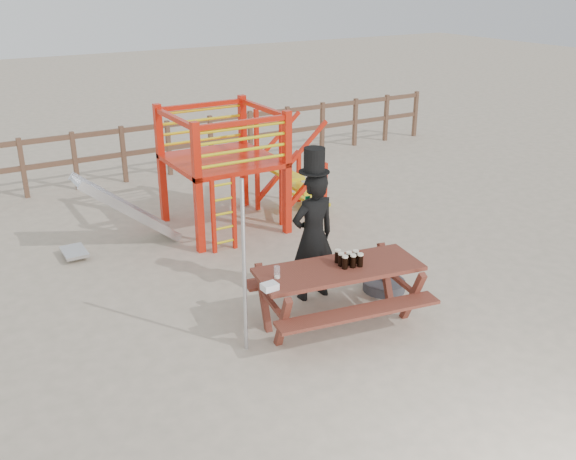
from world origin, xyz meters
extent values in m
plane|color=#C0AD95|center=(0.00, 0.00, 0.00)|extent=(60.00, 60.00, 0.00)
cube|color=brown|center=(0.00, 7.00, 1.10)|extent=(15.00, 0.06, 0.10)
cube|color=brown|center=(0.00, 7.00, 0.60)|extent=(15.00, 0.06, 0.10)
cube|color=brown|center=(-2.50, 7.00, 0.60)|extent=(0.09, 0.09, 1.20)
cube|color=brown|center=(-1.50, 7.00, 0.60)|extent=(0.09, 0.09, 1.20)
cube|color=brown|center=(-0.50, 7.00, 0.60)|extent=(0.09, 0.09, 1.20)
cube|color=brown|center=(0.50, 7.00, 0.60)|extent=(0.09, 0.09, 1.20)
cube|color=brown|center=(1.50, 7.00, 0.60)|extent=(0.09, 0.09, 1.20)
cube|color=brown|center=(2.50, 7.00, 0.60)|extent=(0.09, 0.09, 1.20)
cube|color=brown|center=(3.50, 7.00, 0.60)|extent=(0.09, 0.09, 1.20)
cube|color=brown|center=(4.50, 7.00, 0.60)|extent=(0.09, 0.09, 1.20)
cube|color=brown|center=(5.50, 7.00, 0.60)|extent=(0.09, 0.09, 1.20)
cube|color=brown|center=(6.50, 7.00, 0.60)|extent=(0.09, 0.09, 1.20)
cube|color=brown|center=(7.50, 7.00, 0.60)|extent=(0.09, 0.09, 1.20)
cube|color=red|center=(-0.60, 2.80, 1.05)|extent=(0.12, 0.12, 2.10)
cube|color=red|center=(1.00, 2.80, 1.05)|extent=(0.12, 0.12, 2.10)
cube|color=red|center=(-0.60, 4.40, 1.05)|extent=(0.12, 0.12, 2.10)
cube|color=red|center=(1.00, 4.40, 1.05)|extent=(0.12, 0.12, 2.10)
cube|color=red|center=(0.20, 3.60, 1.20)|extent=(1.72, 1.72, 0.08)
cube|color=red|center=(0.20, 2.80, 2.00)|extent=(1.60, 0.08, 0.08)
cube|color=red|center=(0.20, 4.40, 2.00)|extent=(1.60, 0.08, 0.08)
cube|color=red|center=(-0.60, 3.60, 2.00)|extent=(0.08, 1.60, 0.08)
cube|color=red|center=(1.00, 3.60, 2.00)|extent=(0.08, 1.60, 0.08)
cylinder|color=yellow|center=(0.20, 2.80, 1.38)|extent=(1.50, 0.05, 0.05)
cylinder|color=yellow|center=(0.20, 4.40, 1.38)|extent=(1.50, 0.05, 0.05)
cylinder|color=yellow|center=(0.20, 2.80, 1.56)|extent=(1.50, 0.05, 0.05)
cylinder|color=yellow|center=(0.20, 4.40, 1.56)|extent=(1.50, 0.05, 0.05)
cylinder|color=yellow|center=(0.20, 2.80, 1.74)|extent=(1.50, 0.05, 0.05)
cylinder|color=yellow|center=(0.20, 4.40, 1.74)|extent=(1.50, 0.05, 0.05)
cylinder|color=yellow|center=(0.20, 2.80, 1.92)|extent=(1.50, 0.05, 0.05)
cylinder|color=yellow|center=(0.20, 4.40, 1.92)|extent=(1.50, 0.05, 0.05)
cube|color=red|center=(-0.43, 2.65, 0.60)|extent=(0.06, 0.06, 1.20)
cube|color=red|center=(-0.07, 2.65, 0.60)|extent=(0.06, 0.06, 1.20)
cylinder|color=yellow|center=(-0.25, 2.65, 0.15)|extent=(0.36, 0.04, 0.04)
cylinder|color=yellow|center=(-0.25, 2.65, 0.39)|extent=(0.36, 0.04, 0.04)
cylinder|color=yellow|center=(-0.25, 2.65, 0.63)|extent=(0.36, 0.04, 0.04)
cylinder|color=yellow|center=(-0.25, 2.65, 0.87)|extent=(0.36, 0.04, 0.04)
cylinder|color=yellow|center=(-0.25, 2.65, 1.11)|extent=(0.36, 0.04, 0.04)
cube|color=yellow|center=(1.15, 3.60, 1.08)|extent=(0.30, 0.90, 0.06)
cube|color=yellow|center=(1.43, 3.60, 0.78)|extent=(0.30, 0.90, 0.06)
cube|color=yellow|center=(1.71, 3.60, 0.48)|extent=(0.30, 0.90, 0.06)
cube|color=yellow|center=(1.99, 3.60, 0.18)|extent=(0.30, 0.90, 0.06)
cube|color=red|center=(1.55, 3.15, 0.60)|extent=(0.95, 0.08, 0.86)
cube|color=red|center=(1.55, 4.05, 0.60)|extent=(0.95, 0.08, 0.86)
cube|color=silver|center=(-1.50, 3.60, 0.62)|extent=(1.53, 0.55, 1.21)
cube|color=silver|center=(-1.50, 3.33, 0.66)|extent=(1.58, 0.04, 1.28)
cube|color=silver|center=(-1.50, 3.87, 0.66)|extent=(1.58, 0.04, 1.28)
cube|color=silver|center=(-2.40, 3.60, 0.10)|extent=(0.35, 0.55, 0.05)
cube|color=brown|center=(-0.02, -0.18, 0.77)|extent=(2.15, 1.09, 0.05)
cube|color=brown|center=(-0.11, -0.73, 0.46)|extent=(2.07, 0.61, 0.04)
cube|color=brown|center=(0.07, 0.38, 0.46)|extent=(2.07, 0.61, 0.04)
cube|color=brown|center=(-0.88, -0.04, 0.37)|extent=(0.28, 1.23, 0.74)
cube|color=brown|center=(0.84, -0.32, 0.37)|extent=(0.28, 1.23, 0.74)
imported|color=black|center=(0.11, 0.61, 0.89)|extent=(0.66, 0.45, 1.79)
cube|color=#0C8942|center=(0.10, 0.76, 1.11)|extent=(0.07, 0.02, 0.42)
cylinder|color=black|center=(0.11, 0.61, 1.79)|extent=(0.40, 0.40, 0.01)
cylinder|color=black|center=(0.11, 0.61, 1.95)|extent=(0.27, 0.27, 0.31)
cube|color=white|center=(0.10, 0.75, 2.06)|extent=(0.14, 0.01, 0.04)
cylinder|color=#B2B2B7|center=(-1.28, -0.10, 1.06)|extent=(0.05, 0.05, 2.12)
cylinder|color=#35353A|center=(1.08, 0.26, 0.07)|extent=(0.59, 0.59, 0.14)
cylinder|color=#35353A|center=(1.08, 0.26, 0.19)|extent=(0.07, 0.07, 0.11)
cube|color=white|center=(-1.05, -0.26, 0.84)|extent=(0.19, 0.15, 0.08)
cylinder|color=black|center=(0.01, -0.24, 0.87)|extent=(0.07, 0.07, 0.15)
cylinder|color=#F1E4C4|center=(0.01, -0.24, 0.96)|extent=(0.07, 0.07, 0.02)
cylinder|color=black|center=(0.12, -0.26, 0.87)|extent=(0.07, 0.07, 0.15)
cylinder|color=#F1E4C4|center=(0.12, -0.26, 0.96)|extent=(0.07, 0.07, 0.02)
cylinder|color=black|center=(0.21, -0.29, 0.87)|extent=(0.07, 0.07, 0.15)
cylinder|color=#F1E4C4|center=(0.21, -0.29, 0.96)|extent=(0.07, 0.07, 0.02)
cylinder|color=black|center=(0.02, -0.15, 0.87)|extent=(0.07, 0.07, 0.15)
cylinder|color=#F1E4C4|center=(0.02, -0.15, 0.96)|extent=(0.07, 0.07, 0.02)
cylinder|color=black|center=(0.12, -0.17, 0.87)|extent=(0.07, 0.07, 0.15)
cylinder|color=#F1E4C4|center=(0.12, -0.17, 0.96)|extent=(0.07, 0.07, 0.02)
cylinder|color=black|center=(0.22, -0.18, 0.87)|extent=(0.07, 0.07, 0.15)
cylinder|color=#F1E4C4|center=(0.22, -0.18, 0.96)|extent=(0.07, 0.07, 0.02)
cylinder|color=black|center=(0.04, -0.05, 0.87)|extent=(0.07, 0.07, 0.15)
cylinder|color=#F1E4C4|center=(0.04, -0.05, 0.96)|extent=(0.07, 0.07, 0.02)
cylinder|color=silver|center=(-0.82, -0.04, 0.87)|extent=(0.07, 0.07, 0.15)
cylinder|color=#F1E4C4|center=(-0.82, -0.04, 0.81)|extent=(0.07, 0.07, 0.02)
camera|label=1|loc=(-4.20, -5.98, 4.18)|focal=40.00mm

